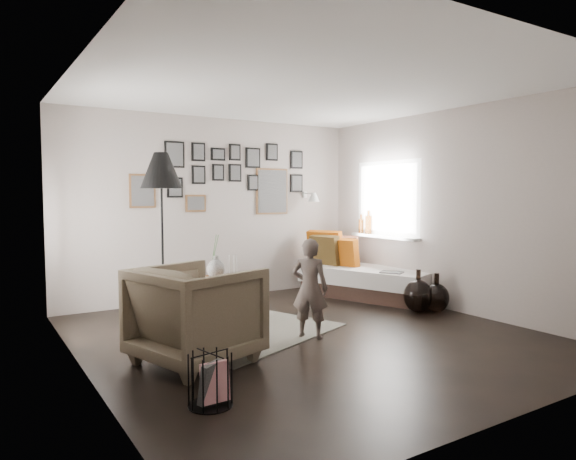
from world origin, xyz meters
TOP-DOWN VIEW (x-y plane):
  - ground at (0.00, 0.00)m, footprint 4.80×4.80m
  - wall_back at (0.00, 2.40)m, footprint 4.50×0.00m
  - wall_front at (0.00, -2.40)m, footprint 4.50×0.00m
  - wall_left at (-2.25, 0.00)m, footprint 0.00×4.80m
  - wall_right at (2.25, 0.00)m, footprint 0.00×4.80m
  - ceiling at (0.00, 0.00)m, footprint 4.80×4.80m
  - door_left at (-2.23, 1.20)m, footprint 0.00×2.14m
  - window_right at (2.18, 1.34)m, footprint 0.15×1.32m
  - gallery_wall at (0.29, 2.38)m, footprint 2.74×0.03m
  - wall_sconce at (1.55, 2.13)m, footprint 0.18×0.36m
  - rug at (-0.50, 0.43)m, footprint 2.26×1.93m
  - pedestal_table at (-0.61, 0.83)m, footprint 0.70×0.70m
  - vase at (-0.69, 0.85)m, footprint 0.20×0.20m
  - candles at (-0.50, 0.83)m, footprint 0.12×0.12m
  - daybed at (1.89, 1.32)m, footprint 1.45×2.09m
  - magazine_on_daybed at (1.84, 0.68)m, footprint 0.33×0.36m
  - armchair at (-1.35, -0.18)m, footprint 1.20×1.18m
  - armchair_cushion at (-1.32, -0.13)m, footprint 0.49×0.50m
  - floor_lamp at (-1.21, 1.13)m, footprint 0.46×0.46m
  - magazine_basket at (-1.63, -1.12)m, footprint 0.36×0.36m
  - demijohn_large at (1.80, 0.15)m, footprint 0.37×0.37m
  - demijohn_small at (2.00, 0.03)m, footprint 0.32×0.32m
  - child at (-0.04, -0.06)m, footprint 0.44×0.45m

SIDE VIEW (x-z plane):
  - ground at x=0.00m, z-range 0.00..0.00m
  - rug at x=-0.50m, z-range 0.00..0.01m
  - magazine_basket at x=-1.63m, z-range 0.00..0.38m
  - demijohn_small at x=2.00m, z-range -0.06..0.44m
  - demijohn_large at x=1.80m, z-range -0.06..0.49m
  - pedestal_table at x=-0.61m, z-range -0.02..0.53m
  - daybed at x=1.89m, z-range -0.18..0.76m
  - armchair at x=-1.35m, z-range 0.00..0.88m
  - magazine_on_daybed at x=1.84m, z-range 0.44..0.45m
  - armchair_cushion at x=-1.32m, z-range 0.39..0.57m
  - child at x=-0.04m, z-range 0.00..1.05m
  - candles at x=-0.50m, z-range 0.55..0.81m
  - vase at x=-0.69m, z-range 0.46..0.96m
  - window_right at x=2.18m, z-range 0.28..1.58m
  - door_left at x=-2.23m, z-range -0.02..2.12m
  - wall_back at x=0.00m, z-range -0.95..3.55m
  - wall_front at x=0.00m, z-range -0.95..3.55m
  - wall_left at x=-2.25m, z-range -1.10..3.70m
  - wall_right at x=2.25m, z-range -1.10..3.70m
  - wall_sconce at x=1.55m, z-range 1.38..1.54m
  - floor_lamp at x=-1.21m, z-range 0.71..2.68m
  - gallery_wall at x=0.29m, z-range 1.20..2.28m
  - ceiling at x=0.00m, z-range 2.60..2.60m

